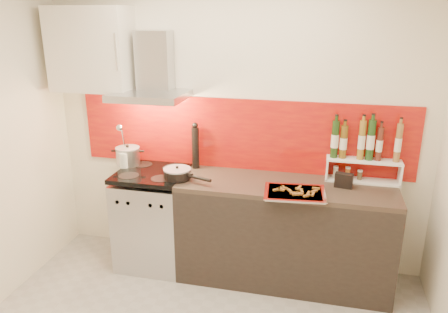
% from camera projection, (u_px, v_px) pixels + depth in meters
% --- Properties ---
extents(back_wall, '(3.40, 0.02, 2.60)m').
position_uv_depth(back_wall, '(236.00, 125.00, 3.89)').
color(back_wall, silver).
rests_on(back_wall, ground).
extents(backsplash, '(3.00, 0.02, 0.64)m').
position_uv_depth(backsplash, '(241.00, 134.00, 3.89)').
color(backsplash, maroon).
rests_on(backsplash, back_wall).
extents(range_stove, '(0.60, 0.60, 0.91)m').
position_uv_depth(range_stove, '(154.00, 219.00, 4.03)').
color(range_stove, '#B7B7BA').
rests_on(range_stove, ground).
extents(counter, '(1.80, 0.60, 0.90)m').
position_uv_depth(counter, '(284.00, 232.00, 3.77)').
color(counter, black).
rests_on(counter, ground).
extents(range_hood, '(0.62, 0.50, 0.61)m').
position_uv_depth(range_hood, '(153.00, 75.00, 3.75)').
color(range_hood, '#B7B7BA').
rests_on(range_hood, back_wall).
extents(upper_cabinet, '(0.70, 0.35, 0.72)m').
position_uv_depth(upper_cabinet, '(92.00, 49.00, 3.79)').
color(upper_cabinet, beige).
rests_on(upper_cabinet, back_wall).
extents(stock_pot, '(0.22, 0.22, 0.19)m').
position_uv_depth(stock_pot, '(128.00, 156.00, 4.04)').
color(stock_pot, '#B7B7BA').
rests_on(stock_pot, range_stove).
extents(saute_pan, '(0.45, 0.24, 0.11)m').
position_uv_depth(saute_pan, '(178.00, 173.00, 3.71)').
color(saute_pan, black).
rests_on(saute_pan, range_stove).
extents(utensil_jar, '(0.09, 0.13, 0.43)m').
position_uv_depth(utensil_jar, '(123.00, 155.00, 3.94)').
color(utensil_jar, silver).
rests_on(utensil_jar, range_stove).
extents(pepper_mill, '(0.07, 0.07, 0.43)m').
position_uv_depth(pepper_mill, '(195.00, 146.00, 3.94)').
color(pepper_mill, black).
rests_on(pepper_mill, counter).
extents(step_shelf, '(0.61, 0.17, 0.54)m').
position_uv_depth(step_shelf, '(362.00, 153.00, 3.61)').
color(step_shelf, white).
rests_on(step_shelf, counter).
extents(caddy_box, '(0.15, 0.08, 0.12)m').
position_uv_depth(caddy_box, '(344.00, 180.00, 3.53)').
color(caddy_box, black).
rests_on(caddy_box, counter).
extents(baking_tray, '(0.50, 0.41, 0.03)m').
position_uv_depth(baking_tray, '(295.00, 193.00, 3.41)').
color(baking_tray, silver).
rests_on(baking_tray, counter).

